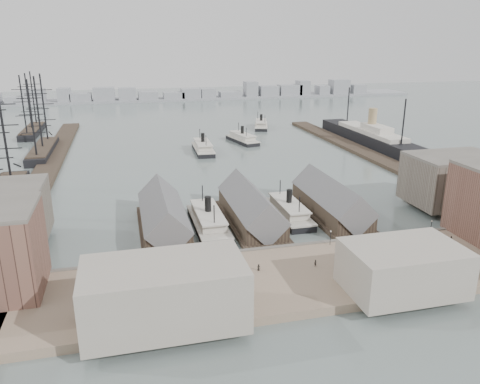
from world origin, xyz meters
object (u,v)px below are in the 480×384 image
object	(u,v)px
horse_cart_center	(216,277)
horse_cart_right	(389,256)
tram	(420,247)
ferry_docked_west	(208,221)
horse_cart_left	(97,291)
ocean_steamer	(371,137)

from	to	relation	value
horse_cart_center	horse_cart_right	xyz separation A→B (m)	(43.07, -0.08, 0.06)
tram	horse_cart_right	world-z (taller)	tram
tram	horse_cart_right	size ratio (longest dim) A/B	2.28
ferry_docked_west	horse_cart_right	bearing A→B (deg)	-42.30
ferry_docked_west	tram	size ratio (longest dim) A/B	2.64
ferry_docked_west	horse_cart_left	xyz separation A→B (m)	(-30.00, -35.05, 0.39)
ferry_docked_west	ocean_steamer	distance (m)	141.03
ferry_docked_west	horse_cart_right	world-z (taller)	ferry_docked_west
tram	horse_cart_center	world-z (taller)	tram
ocean_steamer	horse_cart_center	world-z (taller)	ocean_steamer
ocean_steamer	horse_cart_left	xyz separation A→B (m)	(-135.00, -129.18, -1.30)
ferry_docked_west	horse_cart_left	world-z (taller)	ferry_docked_west
horse_cart_right	tram	bearing A→B (deg)	-72.33
ocean_steamer	horse_cart_left	size ratio (longest dim) A/B	19.73
tram	horse_cart_left	bearing A→B (deg)	-172.24
ocean_steamer	horse_cart_right	size ratio (longest dim) A/B	19.81
tram	horse_cart_center	xyz separation A→B (m)	(-52.00, -0.56, -1.19)
ferry_docked_west	tram	world-z (taller)	ferry_docked_west
ferry_docked_west	horse_cart_left	bearing A→B (deg)	-130.57
ocean_steamer	tram	world-z (taller)	ocean_steamer
tram	horse_cart_right	distance (m)	9.03
tram	horse_cart_left	xyz separation A→B (m)	(-77.27, -0.81, -1.13)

